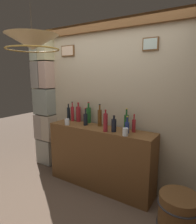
% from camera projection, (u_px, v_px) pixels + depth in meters
% --- Properties ---
extents(ground_plane, '(12.00, 12.00, 0.00)m').
position_uv_depth(ground_plane, '(65.00, 216.00, 2.47)').
color(ground_plane, brown).
extents(panelled_rear_partition, '(3.59, 0.15, 2.54)m').
position_uv_depth(panelled_rear_partition, '(109.00, 100.00, 3.12)').
color(panelled_rear_partition, '#BCAD8E').
rests_on(panelled_rear_partition, ground).
extents(stone_pillar, '(0.42, 0.29, 2.47)m').
position_uv_depth(stone_pillar, '(45.00, 101.00, 3.75)').
color(stone_pillar, '#A5A69B').
rests_on(stone_pillar, ground).
extents(bar_shelf_unit, '(1.71, 0.40, 0.96)m').
position_uv_depth(bar_shelf_unit, '(100.00, 157.00, 3.06)').
color(bar_shelf_unit, brown).
rests_on(bar_shelf_unit, ground).
extents(liquor_bottle_port, '(0.07, 0.07, 0.23)m').
position_uv_depth(liquor_bottle_port, '(114.00, 125.00, 2.74)').
color(liquor_bottle_port, black).
rests_on(liquor_bottle_port, bar_shelf_unit).
extents(liquor_bottle_vodka, '(0.05, 0.05, 0.25)m').
position_uv_depth(liquor_bottle_vodka, '(134.00, 125.00, 2.73)').
color(liquor_bottle_vodka, maroon).
rests_on(liquor_bottle_vodka, bar_shelf_unit).
extents(liquor_bottle_mezcal, '(0.05, 0.05, 0.34)m').
position_uv_depth(liquor_bottle_mezcal, '(72.00, 114.00, 3.38)').
color(liquor_bottle_mezcal, '#A32026').
rests_on(liquor_bottle_mezcal, bar_shelf_unit).
extents(liquor_bottle_amaro, '(0.05, 0.05, 0.28)m').
position_uv_depth(liquor_bottle_amaro, '(69.00, 113.00, 3.48)').
color(liquor_bottle_amaro, black).
rests_on(liquor_bottle_amaro, bar_shelf_unit).
extents(liquor_bottle_scotch, '(0.07, 0.07, 0.28)m').
position_uv_depth(liquor_bottle_scotch, '(86.00, 119.00, 3.10)').
color(liquor_bottle_scotch, black).
rests_on(liquor_bottle_scotch, bar_shelf_unit).
extents(liquor_bottle_vermouth, '(0.06, 0.06, 0.24)m').
position_uv_depth(liquor_bottle_vermouth, '(127.00, 127.00, 2.69)').
color(liquor_bottle_vermouth, navy).
rests_on(liquor_bottle_vermouth, bar_shelf_unit).
extents(liquor_bottle_rye, '(0.07, 0.07, 0.31)m').
position_uv_depth(liquor_bottle_rye, '(126.00, 122.00, 2.87)').
color(liquor_bottle_rye, '#194F21').
rests_on(liquor_bottle_rye, bar_shelf_unit).
extents(liquor_bottle_tequila, '(0.06, 0.06, 0.35)m').
position_uv_depth(liquor_bottle_tequila, '(100.00, 117.00, 3.04)').
color(liquor_bottle_tequila, brown).
rests_on(liquor_bottle_tequila, bar_shelf_unit).
extents(liquor_bottle_bourbon, '(0.08, 0.08, 0.35)m').
position_uv_depth(liquor_bottle_bourbon, '(89.00, 115.00, 3.24)').
color(liquor_bottle_bourbon, '#1B5724').
rests_on(liquor_bottle_bourbon, bar_shelf_unit).
extents(liquor_bottle_whiskey, '(0.06, 0.06, 0.31)m').
position_uv_depth(liquor_bottle_whiskey, '(105.00, 122.00, 2.75)').
color(liquor_bottle_whiskey, maroon).
rests_on(liquor_bottle_whiskey, bar_shelf_unit).
extents(liquor_bottle_sherry, '(0.08, 0.08, 0.33)m').
position_uv_depth(liquor_bottle_sherry, '(78.00, 114.00, 3.35)').
color(liquor_bottle_sherry, maroon).
rests_on(liquor_bottle_sherry, bar_shelf_unit).
extents(glass_tumbler_rocks, '(0.08, 0.08, 0.10)m').
position_uv_depth(glass_tumbler_rocks, '(125.00, 132.00, 2.57)').
color(glass_tumbler_rocks, silver).
rests_on(glass_tumbler_rocks, bar_shelf_unit).
extents(glass_tumbler_highball, '(0.07, 0.07, 0.10)m').
position_uv_depth(glass_tumbler_highball, '(67.00, 122.00, 3.13)').
color(glass_tumbler_highball, silver).
rests_on(glass_tumbler_highball, bar_shelf_unit).
extents(pendant_lamp, '(0.58, 0.58, 0.48)m').
position_uv_depth(pendant_lamp, '(32.00, 43.00, 2.14)').
color(pendant_lamp, beige).
extents(wooden_barrel, '(0.46, 0.46, 0.47)m').
position_uv_depth(wooden_barrel, '(178.00, 215.00, 2.16)').
color(wooden_barrel, brown).
rests_on(wooden_barrel, ground).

